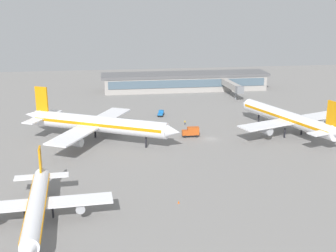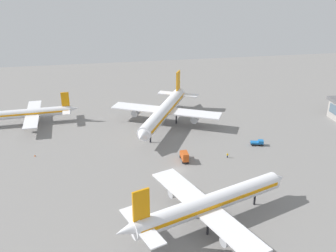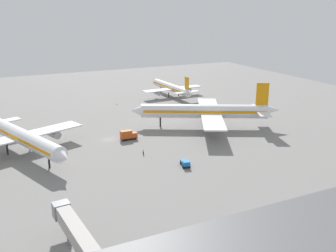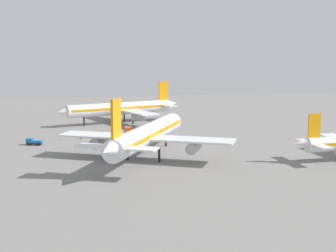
{
  "view_description": "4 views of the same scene",
  "coord_description": "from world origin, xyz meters",
  "px_view_note": "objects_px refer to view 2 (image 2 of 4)",
  "views": [
    {
      "loc": [
        32.74,
        136.94,
        45.92
      ],
      "look_at": [
        13.48,
        -3.46,
        3.95
      ],
      "focal_mm": 48.17,
      "sensor_mm": 36.0,
      "label": 1
    },
    {
      "loc": [
        -104.32,
        22.37,
        59.94
      ],
      "look_at": [
        22.56,
        -0.87,
        5.44
      ],
      "focal_mm": 41.91,
      "sensor_mm": 36.0,
      "label": 2
    },
    {
      "loc": [
        -34.47,
        -118.43,
        42.31
      ],
      "look_at": [
        20.13,
        -3.91,
        3.13
      ],
      "focal_mm": 41.15,
      "sensor_mm": 36.0,
      "label": 3
    },
    {
      "loc": [
        151.14,
        -19.41,
        25.51
      ],
      "look_at": [
        19.52,
        6.68,
        5.42
      ],
      "focal_mm": 50.95,
      "sensor_mm": 36.0,
      "label": 4
    }
  ],
  "objects_px": {
    "catering_truck": "(184,156)",
    "ground_crew_worker": "(227,155)",
    "airplane_taxiing": "(209,204)",
    "airplane_distant": "(29,113)",
    "airplane_at_gate": "(164,111)",
    "safety_cone_near_gate": "(35,156)",
    "pushback_tractor": "(258,143)"
  },
  "relations": [
    {
      "from": "airplane_distant",
      "to": "catering_truck",
      "type": "relative_size",
      "value": 6.93
    },
    {
      "from": "pushback_tractor",
      "to": "safety_cone_near_gate",
      "type": "height_order",
      "value": "pushback_tractor"
    },
    {
      "from": "airplane_taxiing",
      "to": "ground_crew_worker",
      "type": "xyz_separation_m",
      "value": [
        32.43,
        -15.8,
        -4.67
      ]
    },
    {
      "from": "airplane_taxiing",
      "to": "pushback_tractor",
      "type": "relative_size",
      "value": 10.15
    },
    {
      "from": "catering_truck",
      "to": "pushback_tractor",
      "type": "bearing_deg",
      "value": -75.85
    },
    {
      "from": "airplane_at_gate",
      "to": "catering_truck",
      "type": "bearing_deg",
      "value": 29.54
    },
    {
      "from": "safety_cone_near_gate",
      "to": "airplane_at_gate",
      "type": "bearing_deg",
      "value": -68.27
    },
    {
      "from": "ground_crew_worker",
      "to": "safety_cone_near_gate",
      "type": "bearing_deg",
      "value": 112.68
    },
    {
      "from": "safety_cone_near_gate",
      "to": "ground_crew_worker",
      "type": "bearing_deg",
      "value": -101.16
    },
    {
      "from": "airplane_distant",
      "to": "ground_crew_worker",
      "type": "relative_size",
      "value": 23.31
    },
    {
      "from": "airplane_taxiing",
      "to": "catering_truck",
      "type": "bearing_deg",
      "value": 67.42
    },
    {
      "from": "catering_truck",
      "to": "pushback_tractor",
      "type": "xyz_separation_m",
      "value": [
        6.73,
        -27.96,
        -0.73
      ]
    },
    {
      "from": "airplane_at_gate",
      "to": "ground_crew_worker",
      "type": "xyz_separation_m",
      "value": [
        -31.07,
        -15.72,
        -5.21
      ]
    },
    {
      "from": "airplane_taxiing",
      "to": "ground_crew_worker",
      "type": "height_order",
      "value": "airplane_taxiing"
    },
    {
      "from": "pushback_tractor",
      "to": "safety_cone_near_gate",
      "type": "relative_size",
      "value": 7.89
    },
    {
      "from": "airplane_taxiing",
      "to": "safety_cone_near_gate",
      "type": "height_order",
      "value": "airplane_taxiing"
    },
    {
      "from": "catering_truck",
      "to": "safety_cone_near_gate",
      "type": "distance_m",
      "value": 49.66
    },
    {
      "from": "pushback_tractor",
      "to": "airplane_taxiing",
      "type": "bearing_deg",
      "value": -111.99
    },
    {
      "from": "airplane_at_gate",
      "to": "catering_truck",
      "type": "height_order",
      "value": "airplane_at_gate"
    },
    {
      "from": "airplane_taxiing",
      "to": "pushback_tractor",
      "type": "bearing_deg",
      "value": 33.25
    },
    {
      "from": "airplane_taxiing",
      "to": "pushback_tractor",
      "type": "height_order",
      "value": "airplane_taxiing"
    },
    {
      "from": "airplane_taxiing",
      "to": "safety_cone_near_gate",
      "type": "bearing_deg",
      "value": 116.04
    },
    {
      "from": "catering_truck",
      "to": "safety_cone_near_gate",
      "type": "xyz_separation_m",
      "value": [
        11.93,
        48.19,
        -1.4
      ]
    },
    {
      "from": "safety_cone_near_gate",
      "to": "airplane_distant",
      "type": "bearing_deg",
      "value": 10.0
    },
    {
      "from": "pushback_tractor",
      "to": "ground_crew_worker",
      "type": "xyz_separation_m",
      "value": [
        -7.16,
        13.5,
        -0.12
      ]
    },
    {
      "from": "catering_truck",
      "to": "ground_crew_worker",
      "type": "relative_size",
      "value": 3.37
    },
    {
      "from": "airplane_at_gate",
      "to": "airplane_distant",
      "type": "bearing_deg",
      "value": -75.32
    },
    {
      "from": "ground_crew_worker",
      "to": "safety_cone_near_gate",
      "type": "relative_size",
      "value": 2.78
    },
    {
      "from": "airplane_taxiing",
      "to": "airplane_distant",
      "type": "relative_size",
      "value": 1.24
    },
    {
      "from": "airplane_taxiing",
      "to": "catering_truck",
      "type": "distance_m",
      "value": 33.11
    },
    {
      "from": "airplane_at_gate",
      "to": "ground_crew_worker",
      "type": "relative_size",
      "value": 30.3
    },
    {
      "from": "airplane_at_gate",
      "to": "safety_cone_near_gate",
      "type": "relative_size",
      "value": 84.32
    }
  ]
}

